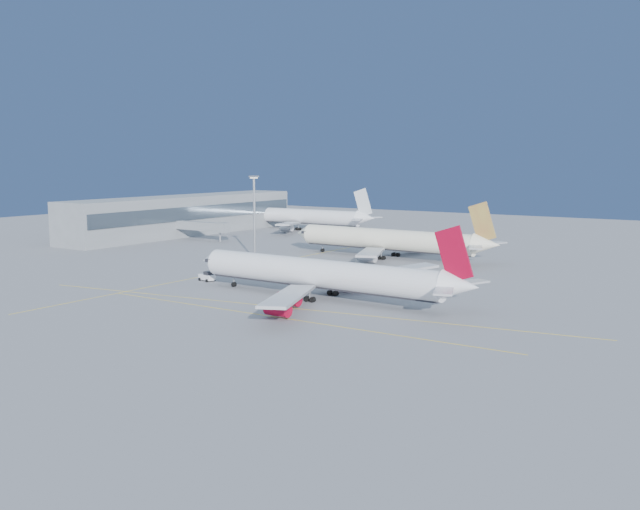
{
  "coord_description": "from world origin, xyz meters",
  "views": [
    {
      "loc": [
        80.87,
        -117.09,
        28.84
      ],
      "look_at": [
        -8.86,
        19.07,
        7.0
      ],
      "focal_mm": 40.0,
      "sensor_mm": 36.0,
      "label": 1
    }
  ],
  "objects_px": {
    "airliner_third": "(305,217)",
    "pushback_tug": "(207,276)",
    "airliner_virgin": "(323,275)",
    "light_mast": "(254,210)",
    "airliner_etihad": "(390,240)"
  },
  "relations": [
    {
      "from": "airliner_third",
      "to": "pushback_tug",
      "type": "xyz_separation_m",
      "value": [
        52.42,
        -117.38,
        -4.3
      ]
    },
    {
      "from": "airliner_virgin",
      "to": "airliner_third",
      "type": "xyz_separation_m",
      "value": [
        -87.84,
        120.7,
        0.26
      ]
    },
    {
      "from": "airliner_virgin",
      "to": "airliner_third",
      "type": "distance_m",
      "value": 149.28
    },
    {
      "from": "light_mast",
      "to": "airliner_etihad",
      "type": "bearing_deg",
      "value": 38.43
    },
    {
      "from": "airliner_etihad",
      "to": "light_mast",
      "type": "height_order",
      "value": "light_mast"
    },
    {
      "from": "airliner_third",
      "to": "pushback_tug",
      "type": "bearing_deg",
      "value": -66.07
    },
    {
      "from": "airliner_etihad",
      "to": "pushback_tug",
      "type": "distance_m",
      "value": 62.4
    },
    {
      "from": "airliner_third",
      "to": "light_mast",
      "type": "bearing_deg",
      "value": -64.76
    },
    {
      "from": "airliner_virgin",
      "to": "airliner_etihad",
      "type": "relative_size",
      "value": 1.02
    },
    {
      "from": "pushback_tug",
      "to": "light_mast",
      "type": "distance_m",
      "value": 39.66
    },
    {
      "from": "airliner_etihad",
      "to": "light_mast",
      "type": "xyz_separation_m",
      "value": [
        -31.15,
        -24.71,
        8.95
      ]
    },
    {
      "from": "airliner_etihad",
      "to": "light_mast",
      "type": "relative_size",
      "value": 2.79
    },
    {
      "from": "airliner_virgin",
      "to": "airliner_third",
      "type": "bearing_deg",
      "value": 127.81
    },
    {
      "from": "airliner_third",
      "to": "light_mast",
      "type": "distance_m",
      "value": 91.69
    },
    {
      "from": "airliner_etihad",
      "to": "pushback_tug",
      "type": "xyz_separation_m",
      "value": [
        -17.84,
        -59.64,
        -4.3
      ]
    }
  ]
}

